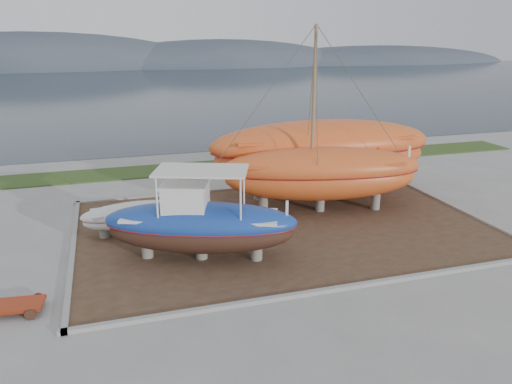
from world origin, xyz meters
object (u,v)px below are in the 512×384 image
object	(u,v)px
orange_bare_hull	(321,159)
red_trailer	(19,308)
white_dinghy	(134,219)
blue_caique	(200,215)
orange_sailboat	(323,123)

from	to	relation	value
orange_bare_hull	red_trailer	world-z (taller)	orange_bare_hull
white_dinghy	red_trailer	xyz separation A→B (m)	(-3.98, -5.55, -0.57)
orange_bare_hull	white_dinghy	bearing A→B (deg)	-160.41
blue_caique	orange_bare_hull	bearing A→B (deg)	58.19
blue_caique	red_trailer	size ratio (longest dim) A/B	3.28
blue_caique	white_dinghy	xyz separation A→B (m)	(-2.32, 3.43, -1.12)
blue_caique	orange_sailboat	size ratio (longest dim) A/B	0.76
red_trailer	blue_caique	bearing A→B (deg)	25.44
orange_sailboat	red_trailer	distance (m)	14.83
blue_caique	white_dinghy	size ratio (longest dim) A/B	1.67
blue_caique	white_dinghy	distance (m)	4.29
white_dinghy	red_trailer	distance (m)	6.86
white_dinghy	orange_bare_hull	distance (m)	10.49
white_dinghy	orange_bare_hull	bearing A→B (deg)	10.23
white_dinghy	orange_bare_hull	world-z (taller)	orange_bare_hull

